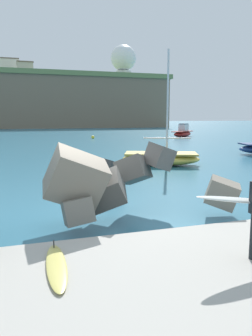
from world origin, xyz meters
TOP-DOWN VIEW (x-y plane):
  - ground_plane at (0.00, 0.00)m, footprint 400.00×400.00m
  - walkway_path at (0.00, -4.00)m, footprint 48.00×4.40m
  - spare_surfboard at (-1.33, -3.12)m, footprint 0.45×2.01m
  - boat_near_centre at (6.25, 9.53)m, footprint 5.12×3.74m
  - boat_mid_left at (20.66, 34.60)m, footprint 4.85×4.57m
  - mooring_buoy_inner at (7.40, 34.59)m, footprint 0.44×0.44m
  - headland_bluff at (1.24, 93.79)m, footprint 74.39×37.02m
  - radar_dome at (31.67, 98.82)m, footprint 8.34×8.34m
  - station_building_west at (-3.87, 101.85)m, footprint 5.68×4.32m
  - station_building_central at (0.49, 94.43)m, footprint 4.56×7.49m

SIDE VIEW (x-z plane):
  - ground_plane at x=0.00m, z-range 0.00..0.00m
  - walkway_path at x=0.00m, z-range 0.00..0.24m
  - mooring_buoy_inner at x=7.40m, z-range 0.00..0.44m
  - spare_surfboard at x=-1.33m, z-range 0.19..0.37m
  - boat_near_centre at x=6.25m, z-range -2.95..3.85m
  - boat_mid_left at x=20.66m, z-range -0.35..1.59m
  - headland_bluff at x=1.24m, z-range 0.02..14.28m
  - station_building_central at x=0.49m, z-range 14.27..18.30m
  - station_building_west at x=-3.87m, z-range 14.27..20.44m
  - radar_dome at x=31.67m, z-range 15.23..27.06m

